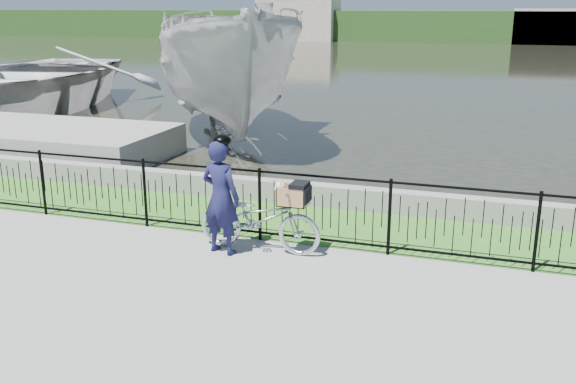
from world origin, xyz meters
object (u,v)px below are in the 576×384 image
(bicycle_rig, at_px, (260,218))
(cyclist, at_px, (221,195))
(boat_far, at_px, (28,78))
(boat_near, at_px, (226,67))

(bicycle_rig, xyz_separation_m, cyclist, (-0.51, -0.25, 0.37))
(cyclist, relative_size, boat_far, 0.15)
(bicycle_rig, relative_size, boat_near, 0.19)
(bicycle_rig, bearing_deg, boat_near, 116.63)
(bicycle_rig, xyz_separation_m, boat_far, (-12.44, 10.14, 0.59))
(bicycle_rig, distance_m, boat_near, 8.83)
(bicycle_rig, distance_m, cyclist, 0.68)
(cyclist, bearing_deg, bicycle_rig, 25.61)
(bicycle_rig, bearing_deg, cyclist, -154.39)
(boat_near, bearing_deg, boat_far, 164.62)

